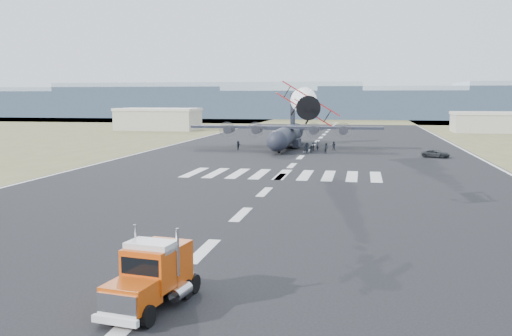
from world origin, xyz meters
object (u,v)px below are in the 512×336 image
(semi_truck, at_px, (152,274))
(support_vehicle, at_px, (436,154))
(crew_f, at_px, (238,145))
(crew_c, at_px, (313,146))
(aerobatic_biplane, at_px, (305,105))
(crew_a, at_px, (317,146))
(crew_b, at_px, (326,148))
(transport_aircraft, at_px, (287,134))
(crew_e, at_px, (307,147))
(crew_g, at_px, (305,149))
(crew_h, at_px, (333,146))
(hangar_left, at_px, (158,119))
(hangar_right, at_px, (489,122))
(crew_d, at_px, (311,148))

(semi_truck, bearing_deg, support_vehicle, 82.28)
(crew_f, bearing_deg, crew_c, -77.33)
(aerobatic_biplane, bearing_deg, crew_a, 87.38)
(crew_c, bearing_deg, crew_b, 55.22)
(transport_aircraft, height_order, crew_e, transport_aircraft)
(crew_g, bearing_deg, crew_c, -93.10)
(crew_h, bearing_deg, crew_f, 14.95)
(transport_aircraft, bearing_deg, crew_c, -40.67)
(crew_c, xyz_separation_m, crew_e, (-0.80, -3.45, 0.12))
(crew_b, relative_size, crew_f, 1.04)
(hangar_left, xyz_separation_m, crew_h, (56.83, -59.05, -2.56))
(hangar_right, height_order, crew_b, hangar_right)
(crew_f, bearing_deg, hangar_left, 38.84)
(crew_f, bearing_deg, crew_d, -95.11)
(crew_c, height_order, crew_g, crew_g)
(aerobatic_biplane, xyz_separation_m, crew_f, (-18.60, 58.21, -8.53))
(hangar_right, relative_size, crew_c, 13.10)
(crew_e, bearing_deg, hangar_right, 134.42)
(support_vehicle, distance_m, crew_g, 22.51)
(crew_d, xyz_separation_m, crew_e, (-0.89, 1.04, 0.09))
(crew_c, relative_size, crew_f, 0.89)
(hangar_right, height_order, transport_aircraft, transport_aircraft)
(crew_a, xyz_separation_m, crew_g, (-1.70, -5.91, -0.08))
(semi_truck, relative_size, crew_a, 4.03)
(semi_truck, distance_m, crew_h, 84.18)
(hangar_left, distance_m, crew_g, 84.18)
(hangar_left, relative_size, crew_g, 14.78)
(crew_b, distance_m, crew_h, 6.24)
(hangar_left, height_order, semi_truck, hangar_left)
(support_vehicle, bearing_deg, hangar_left, 70.46)
(crew_d, bearing_deg, crew_f, 4.17)
(aerobatic_biplane, xyz_separation_m, crew_a, (-3.50, 59.80, -8.49))
(semi_truck, xyz_separation_m, crew_d, (0.77, 78.40, -0.78))
(hangar_left, height_order, aerobatic_biplane, aerobatic_biplane)
(transport_aircraft, distance_m, crew_h, 10.32)
(crew_b, distance_m, crew_c, 5.74)
(hangar_right, xyz_separation_m, support_vehicle, (-23.56, -74.18, -2.37))
(hangar_left, relative_size, crew_h, 14.39)
(hangar_left, height_order, crew_f, hangar_left)
(hangar_left, bearing_deg, crew_c, -48.64)
(crew_e, xyz_separation_m, crew_f, (-13.45, 1.96, -0.03))
(crew_c, bearing_deg, crew_g, 17.34)
(crew_a, distance_m, crew_d, 4.65)
(aerobatic_biplane, bearing_deg, transport_aircraft, 92.85)
(crew_a, height_order, crew_d, crew_a)
(support_vehicle, bearing_deg, crew_g, 105.33)
(crew_a, relative_size, crew_g, 1.10)
(semi_truck, distance_m, crew_d, 78.41)
(crew_b, xyz_separation_m, crew_f, (-17.08, 3.50, -0.03))
(crew_f, height_order, crew_g, crew_f)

